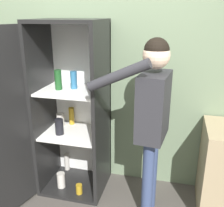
{
  "coord_description": "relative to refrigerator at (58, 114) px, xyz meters",
  "views": [
    {
      "loc": [
        0.87,
        -1.73,
        1.89
      ],
      "look_at": [
        0.27,
        0.64,
        1.03
      ],
      "focal_mm": 42.0,
      "sensor_mm": 36.0,
      "label": 1
    }
  ],
  "objects": [
    {
      "name": "wall_back",
      "position": [
        0.27,
        0.44,
        0.37
      ],
      "size": [
        7.0,
        0.06,
        2.55
      ],
      "color": "gray",
      "rests_on": "ground_plane"
    },
    {
      "name": "person",
      "position": [
        0.96,
        -0.12,
        0.19
      ],
      "size": [
        0.68,
        0.54,
        1.7
      ],
      "color": "#384770",
      "rests_on": "ground_plane"
    },
    {
      "name": "refrigerator",
      "position": [
        0.0,
        0.0,
        0.0
      ],
      "size": [
        0.92,
        1.23,
        1.83
      ],
      "color": "black",
      "rests_on": "ground_plane"
    }
  ]
}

